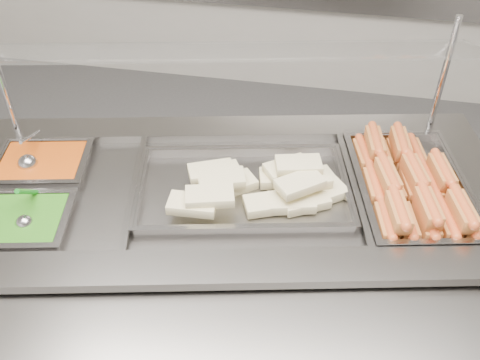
% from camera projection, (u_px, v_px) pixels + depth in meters
% --- Properties ---
extents(steam_counter, '(1.94, 1.17, 0.87)m').
position_uv_depth(steam_counter, '(227.00, 274.00, 1.99)').
color(steam_counter, slate).
rests_on(steam_counter, ground).
extents(tray_rail, '(1.75, 0.70, 0.05)m').
position_uv_depth(tray_rail, '(225.00, 324.00, 1.36)').
color(tray_rail, gray).
rests_on(tray_rail, steam_counter).
extents(sneeze_guard, '(1.61, 0.61, 0.42)m').
position_uv_depth(sneeze_guard, '(223.00, 55.00, 1.65)').
color(sneeze_guard, silver).
rests_on(sneeze_guard, steam_counter).
extents(pan_hotdogs, '(0.43, 0.59, 0.10)m').
position_uv_depth(pan_hotdogs, '(409.00, 192.00, 1.74)').
color(pan_hotdogs, gray).
rests_on(pan_hotdogs, steam_counter).
extents(pan_wraps, '(0.72, 0.52, 0.07)m').
position_uv_depth(pan_wraps, '(243.00, 191.00, 1.73)').
color(pan_wraps, gray).
rests_on(pan_wraps, steam_counter).
extents(pan_beans, '(0.33, 0.29, 0.10)m').
position_uv_depth(pan_beans, '(44.00, 170.00, 1.83)').
color(pan_beans, gray).
rests_on(pan_beans, steam_counter).
extents(pan_peas, '(0.33, 0.29, 0.10)m').
position_uv_depth(pan_peas, '(20.00, 228.00, 1.62)').
color(pan_peas, gray).
rests_on(pan_peas, steam_counter).
extents(hotdogs_in_buns, '(0.39, 0.53, 0.11)m').
position_uv_depth(hotdogs_in_buns, '(411.00, 184.00, 1.70)').
color(hotdogs_in_buns, '#974C1F').
rests_on(hotdogs_in_buns, pan_hotdogs).
extents(tortilla_wraps, '(0.54, 0.35, 0.09)m').
position_uv_depth(tortilla_wraps, '(269.00, 185.00, 1.69)').
color(tortilla_wraps, tan).
rests_on(tortilla_wraps, pan_wraps).
extents(ladle, '(0.07, 0.19, 0.13)m').
position_uv_depth(ladle, '(28.00, 162.00, 1.79)').
color(ladle, '#A5A5AA').
rests_on(ladle, pan_beans).
extents(serving_spoon, '(0.06, 0.16, 0.14)m').
position_uv_depth(serving_spoon, '(25.00, 217.00, 1.58)').
color(serving_spoon, '#A5A5AA').
rests_on(serving_spoon, pan_peas).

